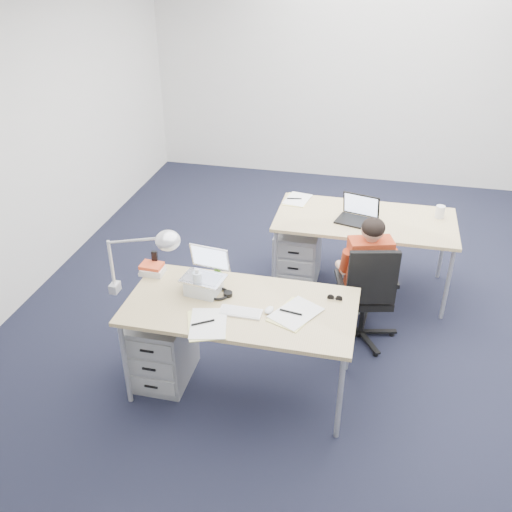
# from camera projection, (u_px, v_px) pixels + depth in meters

# --- Properties ---
(floor) EXTENTS (7.00, 7.00, 0.00)m
(floor) POSITION_uv_depth(u_px,v_px,m) (354.00, 333.00, 4.85)
(floor) COLOR black
(floor) RESTS_ON ground
(room) EXTENTS (6.02, 7.02, 2.80)m
(room) POSITION_uv_depth(u_px,v_px,m) (375.00, 139.00, 3.99)
(room) COLOR silver
(room) RESTS_ON ground
(desk_near) EXTENTS (1.60, 0.80, 0.73)m
(desk_near) POSITION_uv_depth(u_px,v_px,m) (241.00, 310.00, 3.97)
(desk_near) COLOR tan
(desk_near) RESTS_ON ground
(desk_far) EXTENTS (1.60, 0.80, 0.73)m
(desk_far) POSITION_uv_depth(u_px,v_px,m) (365.00, 223.00, 5.14)
(desk_far) COLOR tan
(desk_far) RESTS_ON ground
(office_chair) EXTENTS (0.71, 0.71, 0.93)m
(office_chair) POSITION_uv_depth(u_px,v_px,m) (363.00, 312.00, 4.67)
(office_chair) COLOR black
(office_chair) RESTS_ON ground
(seated_person) EXTENTS (0.45, 0.64, 1.09)m
(seated_person) POSITION_uv_depth(u_px,v_px,m) (363.00, 272.00, 4.66)
(seated_person) COLOR #B03719
(seated_person) RESTS_ON ground
(drawer_pedestal_near) EXTENTS (0.40, 0.50, 0.55)m
(drawer_pedestal_near) POSITION_uv_depth(u_px,v_px,m) (163.00, 347.00, 4.26)
(drawer_pedestal_near) COLOR #959799
(drawer_pedestal_near) RESTS_ON ground
(drawer_pedestal_far) EXTENTS (0.40, 0.50, 0.55)m
(drawer_pedestal_far) POSITION_uv_depth(u_px,v_px,m) (298.00, 255.00, 5.45)
(drawer_pedestal_far) COLOR #959799
(drawer_pedestal_far) RESTS_ON ground
(silver_laptop) EXTENTS (0.33, 0.27, 0.32)m
(silver_laptop) POSITION_uv_depth(u_px,v_px,m) (203.00, 273.00, 4.01)
(silver_laptop) COLOR silver
(silver_laptop) RESTS_ON desk_near
(wireless_keyboard) EXTENTS (0.29, 0.12, 0.01)m
(wireless_keyboard) POSITION_uv_depth(u_px,v_px,m) (241.00, 312.00, 3.86)
(wireless_keyboard) COLOR white
(wireless_keyboard) RESTS_ON desk_near
(computer_mouse) EXTENTS (0.08, 0.10, 0.03)m
(computer_mouse) POSITION_uv_depth(u_px,v_px,m) (269.00, 310.00, 3.87)
(computer_mouse) COLOR white
(computer_mouse) RESTS_ON desk_near
(headphones) EXTENTS (0.22, 0.17, 0.03)m
(headphones) POSITION_uv_depth(u_px,v_px,m) (218.00, 293.00, 4.05)
(headphones) COLOR black
(headphones) RESTS_ON desk_near
(can_koozie) EXTENTS (0.08, 0.08, 0.10)m
(can_koozie) POSITION_uv_depth(u_px,v_px,m) (189.00, 281.00, 4.12)
(can_koozie) COLOR #161E45
(can_koozie) RESTS_ON desk_near
(water_bottle) EXTENTS (0.08, 0.08, 0.22)m
(water_bottle) POSITION_uv_depth(u_px,v_px,m) (198.00, 283.00, 3.99)
(water_bottle) COLOR silver
(water_bottle) RESTS_ON desk_near
(bear_figurine) EXTENTS (0.08, 0.07, 0.14)m
(bear_figurine) POSITION_uv_depth(u_px,v_px,m) (217.00, 273.00, 4.18)
(bear_figurine) COLOR #2F661B
(bear_figurine) RESTS_ON desk_near
(book_stack) EXTENTS (0.18, 0.14, 0.08)m
(book_stack) POSITION_uv_depth(u_px,v_px,m) (152.00, 269.00, 4.29)
(book_stack) COLOR silver
(book_stack) RESTS_ON desk_near
(cordless_phone) EXTENTS (0.04, 0.03, 0.16)m
(cordless_phone) POSITION_uv_depth(u_px,v_px,m) (155.00, 260.00, 4.32)
(cordless_phone) COLOR black
(cordless_phone) RESTS_ON desk_near
(papers_left) EXTENTS (0.32, 0.39, 0.01)m
(papers_left) POSITION_uv_depth(u_px,v_px,m) (206.00, 324.00, 3.75)
(papers_left) COLOR #EAE587
(papers_left) RESTS_ON desk_near
(papers_right) EXTENTS (0.36, 0.41, 0.01)m
(papers_right) POSITION_uv_depth(u_px,v_px,m) (294.00, 314.00, 3.85)
(papers_right) COLOR #EAE587
(papers_right) RESTS_ON desk_near
(sunglasses) EXTENTS (0.11, 0.05, 0.03)m
(sunglasses) POSITION_uv_depth(u_px,v_px,m) (335.00, 298.00, 4.00)
(sunglasses) COLOR black
(sunglasses) RESTS_ON desk_near
(desk_lamp) EXTENTS (0.52, 0.27, 0.56)m
(desk_lamp) POSITION_uv_depth(u_px,v_px,m) (133.00, 261.00, 3.92)
(desk_lamp) COLOR silver
(desk_lamp) RESTS_ON desk_near
(dark_laptop) EXTENTS (0.41, 0.40, 0.24)m
(dark_laptop) POSITION_uv_depth(u_px,v_px,m) (357.00, 210.00, 4.99)
(dark_laptop) COLOR black
(dark_laptop) RESTS_ON desk_far
(far_cup) EXTENTS (0.10, 0.10, 0.11)m
(far_cup) POSITION_uv_depth(u_px,v_px,m) (440.00, 212.00, 5.10)
(far_cup) COLOR white
(far_cup) RESTS_ON desk_far
(far_papers) EXTENTS (0.25, 0.33, 0.01)m
(far_papers) POSITION_uv_depth(u_px,v_px,m) (296.00, 200.00, 5.45)
(far_papers) COLOR white
(far_papers) RESTS_ON desk_far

